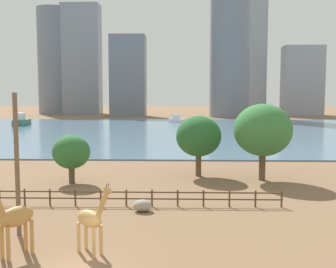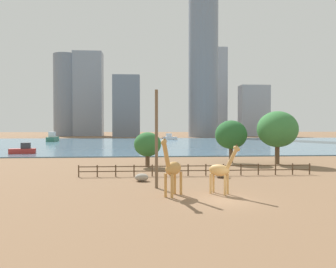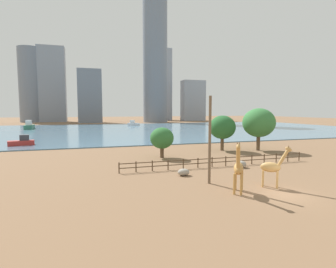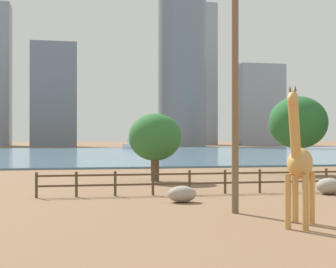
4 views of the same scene
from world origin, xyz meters
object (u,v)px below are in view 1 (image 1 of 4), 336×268
object	(u,v)px
tree_right_tall	(71,152)
giraffe_tall	(14,217)
giraffe_companion	(91,219)
boat_sailboat	(21,121)
boulder_by_pole	(20,212)
utility_pole	(17,165)
tree_left_large	(199,136)
tree_center_broad	(263,130)
boulder_near_fence	(142,205)
boat_ferry	(177,120)

from	to	relation	value
tree_right_tall	giraffe_tall	bearing A→B (deg)	-84.53
giraffe_companion	boat_sailboat	world-z (taller)	giraffe_companion
boulder_by_pole	tree_right_tall	bearing A→B (deg)	86.52
utility_pole	tree_right_tall	size ratio (longest dim) A/B	1.86
giraffe_tall	boulder_by_pole	world-z (taller)	giraffe_tall
boulder_by_pole	tree_left_large	size ratio (longest dim) A/B	0.21
giraffe_tall	boulder_by_pole	xyz separation A→B (m)	(-2.49, 7.24, -1.82)
giraffe_companion	tree_right_tall	distance (m)	19.10
giraffe_tall	boat_sailboat	world-z (taller)	giraffe_tall
boulder_by_pole	giraffe_tall	bearing A→B (deg)	-71.02
tree_center_broad	utility_pole	bearing A→B (deg)	-136.68
boulder_near_fence	boulder_by_pole	bearing A→B (deg)	-168.56
giraffe_companion	boat_ferry	bearing A→B (deg)	126.69
giraffe_companion	tree_center_broad	distance (m)	24.19
boulder_by_pole	boat_ferry	world-z (taller)	boat_ferry
utility_pole	boat_ferry	distance (m)	100.01
tree_center_broad	giraffe_tall	bearing A→B (deg)	-129.56
giraffe_companion	boulder_near_fence	size ratio (longest dim) A/B	3.00
giraffe_tall	tree_left_large	world-z (taller)	tree_left_large
boulder_by_pole	tree_left_large	world-z (taller)	tree_left_large
boulder_by_pole	boat_ferry	size ratio (longest dim) A/B	0.26
utility_pole	tree_left_large	world-z (taller)	utility_pole
giraffe_tall	tree_center_broad	xyz separation A→B (m)	(17.08, 20.67, 2.86)
tree_right_tall	utility_pole	bearing A→B (deg)	-87.50
utility_pole	giraffe_companion	bearing A→B (deg)	-29.89
utility_pole	tree_right_tall	world-z (taller)	utility_pole
tree_left_large	boat_ferry	world-z (taller)	tree_left_large
tree_center_broad	tree_right_tall	bearing A→B (deg)	-174.08
giraffe_companion	tree_right_tall	size ratio (longest dim) A/B	0.88
tree_left_large	tree_right_tall	size ratio (longest dim) A/B	1.36
tree_left_large	tree_center_broad	world-z (taller)	tree_center_broad
utility_pole	boat_sailboat	bearing A→B (deg)	110.78
boulder_by_pole	tree_right_tall	xyz separation A→B (m)	(0.70, 11.48, 2.65)
giraffe_companion	boulder_near_fence	distance (m)	8.78
boat_ferry	boulder_near_fence	bearing A→B (deg)	-47.89
giraffe_companion	tree_left_large	distance (m)	23.13
boat_sailboat	tree_left_large	bearing A→B (deg)	-149.05
utility_pole	boat_sailboat	world-z (taller)	utility_pole
giraffe_tall	boulder_near_fence	world-z (taller)	giraffe_tall
tree_right_tall	tree_left_large	bearing A→B (deg)	17.09
giraffe_companion	tree_left_large	bearing A→B (deg)	111.83
tree_right_tall	boat_sailboat	distance (m)	78.60
utility_pole	boulder_near_fence	size ratio (longest dim) A/B	6.38
boulder_near_fence	tree_left_large	size ratio (longest dim) A/B	0.22
boulder_near_fence	tree_left_large	bearing A→B (deg)	70.89
giraffe_companion	boulder_by_pole	distance (m)	9.46
tree_left_large	boat_sailboat	size ratio (longest dim) A/B	0.82
tree_left_large	giraffe_companion	bearing A→B (deg)	-106.98
tree_right_tall	boat_ferry	size ratio (longest dim) A/B	0.88
giraffe_tall	boat_ferry	distance (m)	103.36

